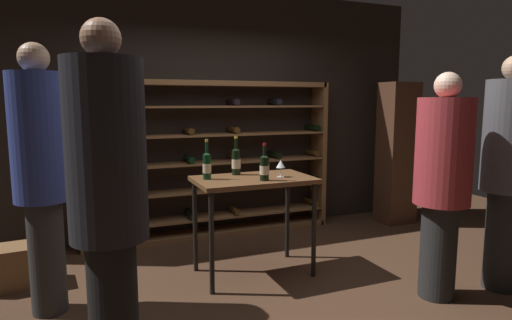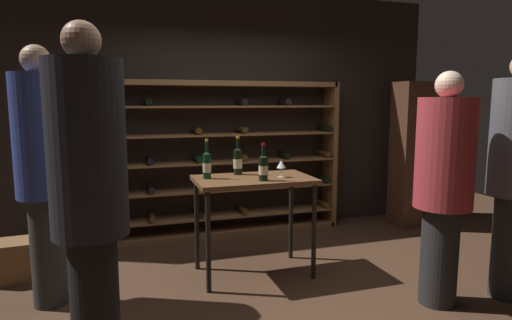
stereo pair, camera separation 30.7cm
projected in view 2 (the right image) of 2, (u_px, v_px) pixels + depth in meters
ground_plane at (268, 287)px, 3.81m from camera, size 9.69×9.69×0.00m
back_wall at (219, 113)px, 5.35m from camera, size 5.70×0.10×2.97m
wine_rack at (220, 160)px, 5.21m from camera, size 3.02×0.32×1.86m
tasting_table at (254, 189)px, 4.00m from camera, size 1.08×0.65×0.93m
person_bystander_red_print at (444, 179)px, 3.37m from camera, size 0.44×0.44×1.85m
person_bystander_dark_jacket at (42, 164)px, 3.34m from camera, size 0.40×0.40×2.05m
person_host_in_suit at (89, 190)px, 2.36m from camera, size 0.41×0.41×2.05m
wine_crate at (23, 259)px, 3.97m from camera, size 0.51×0.38×0.36m
display_cabinet at (411, 155)px, 5.59m from camera, size 0.44×0.36×1.87m
wine_bottle_amber_reserve at (207, 165)px, 3.91m from camera, size 0.08×0.08×0.36m
wine_bottle_gold_foil at (263, 167)px, 3.82m from camera, size 0.09×0.09×0.33m
wine_bottle_green_slim at (238, 161)px, 4.14m from camera, size 0.09×0.09×0.37m
wine_glass_stemmed_left at (281, 165)px, 3.98m from camera, size 0.09×0.09×0.16m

